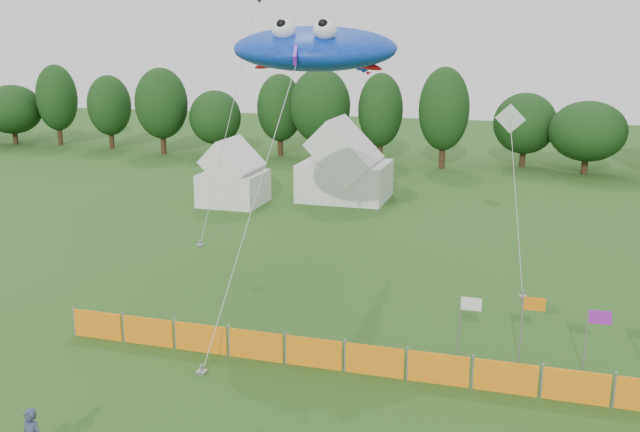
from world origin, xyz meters
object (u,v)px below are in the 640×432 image
(tent_left, at_px, (233,178))
(tent_right, at_px, (345,169))
(barrier_fence, at_px, (343,357))

(tent_left, height_order, tent_right, tent_right)
(tent_left, bearing_deg, tent_right, 27.82)
(tent_right, bearing_deg, tent_left, -152.18)
(tent_left, relative_size, barrier_fence, 0.19)
(tent_left, height_order, barrier_fence, tent_left)
(tent_left, relative_size, tent_right, 0.67)
(tent_left, xyz_separation_m, barrier_fence, (12.75, -20.80, -1.19))
(barrier_fence, bearing_deg, tent_right, 104.63)
(tent_left, distance_m, barrier_fence, 24.42)
(tent_right, xyz_separation_m, barrier_fence, (6.31, -24.19, -1.53))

